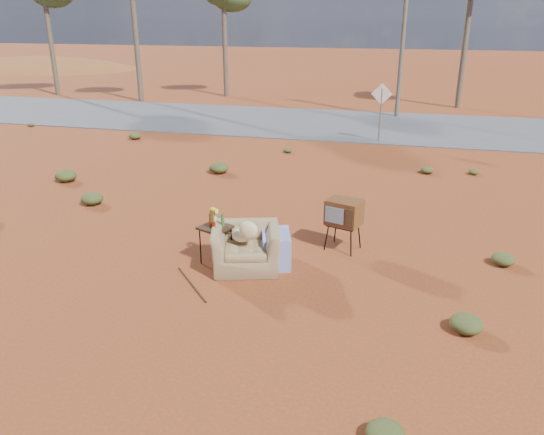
# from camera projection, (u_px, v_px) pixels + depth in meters

# --- Properties ---
(ground) EXTENTS (140.00, 140.00, 0.00)m
(ground) POSITION_uv_depth(u_px,v_px,m) (255.00, 280.00, 9.73)
(ground) COLOR #91381D
(ground) RESTS_ON ground
(highway) EXTENTS (140.00, 7.00, 0.04)m
(highway) POSITION_uv_depth(u_px,v_px,m) (348.00, 124.00, 23.30)
(highway) COLOR #565659
(highway) RESTS_ON ground
(dirt_mound) EXTENTS (26.00, 18.00, 2.00)m
(dirt_mound) POSITION_uv_depth(u_px,v_px,m) (36.00, 68.00, 47.32)
(dirt_mound) COLOR brown
(dirt_mound) RESTS_ON ground
(armchair) EXTENTS (1.62, 1.33, 1.11)m
(armchair) POSITION_uv_depth(u_px,v_px,m) (251.00, 242.00, 10.09)
(armchair) COLOR olive
(armchair) RESTS_ON ground
(tv_unit) EXTENTS (0.80, 0.71, 1.08)m
(tv_unit) POSITION_uv_depth(u_px,v_px,m) (344.00, 213.00, 10.75)
(tv_unit) COLOR black
(tv_unit) RESTS_ON ground
(side_table) EXTENTS (0.70, 0.70, 1.07)m
(side_table) POSITION_uv_depth(u_px,v_px,m) (215.00, 224.00, 10.20)
(side_table) COLOR #372514
(side_table) RESTS_ON ground
(rusty_bar) EXTENTS (0.99, 1.11, 0.04)m
(rusty_bar) POSITION_uv_depth(u_px,v_px,m) (192.00, 284.00, 9.57)
(rusty_bar) COLOR #462412
(rusty_bar) RESTS_ON ground
(road_sign) EXTENTS (0.78, 0.06, 2.19)m
(road_sign) POSITION_uv_depth(u_px,v_px,m) (381.00, 102.00, 19.71)
(road_sign) COLOR brown
(road_sign) RESTS_ON ground
(utility_pole_center) EXTENTS (1.40, 0.20, 8.00)m
(utility_pole_center) POSITION_uv_depth(u_px,v_px,m) (404.00, 24.00, 23.62)
(utility_pole_center) COLOR brown
(utility_pole_center) RESTS_ON ground
(scrub_patch) EXTENTS (17.49, 8.07, 0.33)m
(scrub_patch) POSITION_uv_depth(u_px,v_px,m) (271.00, 195.00, 13.86)
(scrub_patch) COLOR #454F22
(scrub_patch) RESTS_ON ground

